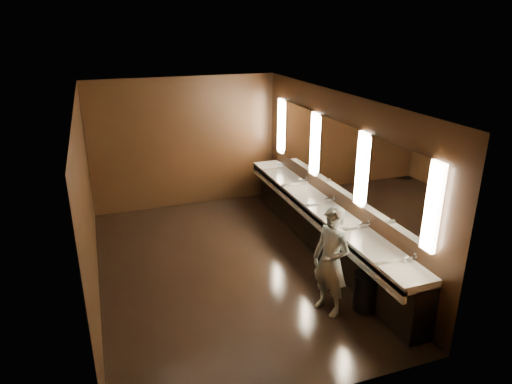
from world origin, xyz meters
TOP-DOWN VIEW (x-y plane):
  - floor at (0.00, 0.00)m, footprint 6.00×6.00m
  - ceiling at (0.00, 0.00)m, footprint 4.00×6.00m
  - wall_back at (0.00, 3.00)m, footprint 4.00×0.02m
  - wall_front at (0.00, -3.00)m, footprint 4.00×0.02m
  - wall_left at (-2.00, 0.00)m, footprint 0.02×6.00m
  - wall_right at (2.00, 0.00)m, footprint 0.02×6.00m
  - sink_counter at (1.79, 0.00)m, footprint 0.55×5.40m
  - mirror_band at (1.98, -0.00)m, footprint 0.06×5.03m
  - person at (1.06, -1.64)m, footprint 0.57×0.68m
  - trash_bin at (1.58, -1.77)m, footprint 0.38×0.38m

SIDE VIEW (x-z plane):
  - floor at x=0.00m, z-range 0.00..0.00m
  - trash_bin at x=1.58m, z-range 0.00..0.55m
  - sink_counter at x=1.79m, z-range -0.01..1.00m
  - person at x=1.06m, z-range 0.00..1.58m
  - wall_back at x=0.00m, z-range 0.00..2.80m
  - wall_front at x=0.00m, z-range 0.00..2.80m
  - wall_left at x=-2.00m, z-range 0.00..2.80m
  - wall_right at x=2.00m, z-range 0.00..2.80m
  - mirror_band at x=1.98m, z-range 1.17..2.32m
  - ceiling at x=0.00m, z-range 2.79..2.81m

